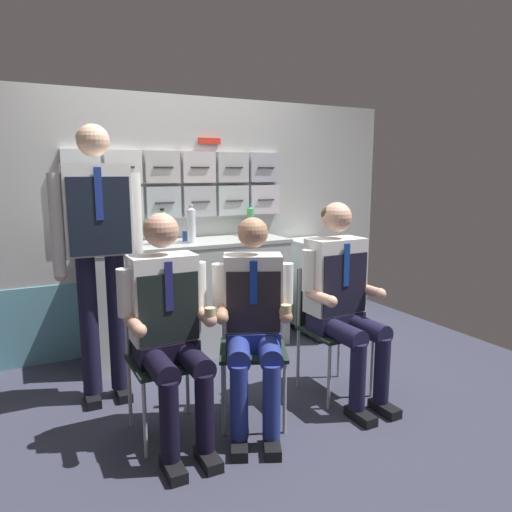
{
  "coord_description": "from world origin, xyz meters",
  "views": [
    {
      "loc": [
        -1.33,
        -2.64,
        1.51
      ],
      "look_at": [
        0.14,
        0.21,
        0.95
      ],
      "focal_mm": 33.59,
      "sensor_mm": 36.0,
      "label": 1
    }
  ],
  "objects_px": {
    "folding_chair_left": "(161,342)",
    "water_bottle_clear": "(107,229)",
    "crew_member_near_trolley": "(342,291)",
    "crew_member_left": "(169,319)",
    "folding_chair_center": "(252,331)",
    "coffee_cup_white": "(261,230)",
    "service_trolley": "(317,284)",
    "folding_chair_near_trolley": "(327,315)",
    "snack_banana": "(245,237)",
    "crew_member_center": "(253,315)",
    "crew_member_standing": "(98,237)"
  },
  "relations": [
    {
      "from": "folding_chair_left",
      "to": "folding_chair_near_trolley",
      "type": "relative_size",
      "value": 1.0
    },
    {
      "from": "crew_member_left",
      "to": "folding_chair_left",
      "type": "bearing_deg",
      "value": 89.94
    },
    {
      "from": "folding_chair_near_trolley",
      "to": "snack_banana",
      "type": "distance_m",
      "value": 1.11
    },
    {
      "from": "water_bottle_clear",
      "to": "snack_banana",
      "type": "distance_m",
      "value": 1.13
    },
    {
      "from": "folding_chair_near_trolley",
      "to": "service_trolley",
      "type": "bearing_deg",
      "value": 58.74
    },
    {
      "from": "folding_chair_left",
      "to": "snack_banana",
      "type": "distance_m",
      "value": 1.52
    },
    {
      "from": "crew_member_center",
      "to": "coffee_cup_white",
      "type": "distance_m",
      "value": 1.66
    },
    {
      "from": "crew_member_near_trolley",
      "to": "crew_member_left",
      "type": "bearing_deg",
      "value": -179.86
    },
    {
      "from": "service_trolley",
      "to": "folding_chair_near_trolley",
      "type": "xyz_separation_m",
      "value": [
        -0.62,
        -1.02,
        0.06
      ]
    },
    {
      "from": "folding_chair_left",
      "to": "folding_chair_near_trolley",
      "type": "bearing_deg",
      "value": 0.03
    },
    {
      "from": "folding_chair_center",
      "to": "water_bottle_clear",
      "type": "relative_size",
      "value": 3.24
    },
    {
      "from": "crew_member_standing",
      "to": "crew_member_left",
      "type": "bearing_deg",
      "value": -70.97
    },
    {
      "from": "folding_chair_left",
      "to": "snack_banana",
      "type": "relative_size",
      "value": 4.97
    },
    {
      "from": "crew_member_center",
      "to": "snack_banana",
      "type": "distance_m",
      "value": 1.38
    },
    {
      "from": "folding_chair_center",
      "to": "crew_member_near_trolley",
      "type": "height_order",
      "value": "crew_member_near_trolley"
    },
    {
      "from": "crew_member_center",
      "to": "crew_member_near_trolley",
      "type": "relative_size",
      "value": 0.95
    },
    {
      "from": "water_bottle_clear",
      "to": "snack_banana",
      "type": "height_order",
      "value": "water_bottle_clear"
    },
    {
      "from": "folding_chair_center",
      "to": "coffee_cup_white",
      "type": "xyz_separation_m",
      "value": [
        0.73,
        1.28,
        0.46
      ]
    },
    {
      "from": "folding_chair_center",
      "to": "crew_member_near_trolley",
      "type": "relative_size",
      "value": 0.65
    },
    {
      "from": "crew_member_center",
      "to": "crew_member_standing",
      "type": "xyz_separation_m",
      "value": [
        -0.73,
        0.75,
        0.41
      ]
    },
    {
      "from": "crew_member_near_trolley",
      "to": "crew_member_standing",
      "type": "distance_m",
      "value": 1.62
    },
    {
      "from": "crew_member_standing",
      "to": "folding_chair_left",
      "type": "bearing_deg",
      "value": -65.81
    },
    {
      "from": "crew_member_left",
      "to": "folding_chair_near_trolley",
      "type": "relative_size",
      "value": 1.51
    },
    {
      "from": "service_trolley",
      "to": "folding_chair_near_trolley",
      "type": "height_order",
      "value": "service_trolley"
    },
    {
      "from": "folding_chair_near_trolley",
      "to": "crew_member_left",
      "type": "bearing_deg",
      "value": -172.28
    },
    {
      "from": "crew_member_left",
      "to": "folding_chair_near_trolley",
      "type": "distance_m",
      "value": 1.21
    },
    {
      "from": "crew_member_left",
      "to": "coffee_cup_white",
      "type": "bearing_deg",
      "value": 46.55
    },
    {
      "from": "crew_member_left",
      "to": "folding_chair_center",
      "type": "bearing_deg",
      "value": 8.6
    },
    {
      "from": "coffee_cup_white",
      "to": "snack_banana",
      "type": "xyz_separation_m",
      "value": [
        -0.25,
        -0.19,
        -0.03
      ]
    },
    {
      "from": "service_trolley",
      "to": "coffee_cup_white",
      "type": "relative_size",
      "value": 10.05
    },
    {
      "from": "service_trolley",
      "to": "snack_banana",
      "type": "distance_m",
      "value": 0.9
    },
    {
      "from": "folding_chair_center",
      "to": "crew_member_center",
      "type": "xyz_separation_m",
      "value": [
        -0.07,
        -0.15,
        0.16
      ]
    },
    {
      "from": "folding_chair_left",
      "to": "crew_member_standing",
      "type": "bearing_deg",
      "value": 114.19
    },
    {
      "from": "folding_chair_center",
      "to": "water_bottle_clear",
      "type": "xyz_separation_m",
      "value": [
        -0.62,
        1.29,
        0.54
      ]
    },
    {
      "from": "service_trolley",
      "to": "water_bottle_clear",
      "type": "xyz_separation_m",
      "value": [
        -1.86,
        0.2,
        0.6
      ]
    },
    {
      "from": "crew_member_left",
      "to": "crew_member_standing",
      "type": "relative_size",
      "value": 0.72
    },
    {
      "from": "water_bottle_clear",
      "to": "folding_chair_center",
      "type": "bearing_deg",
      "value": -64.31
    },
    {
      "from": "crew_member_near_trolley",
      "to": "snack_banana",
      "type": "relative_size",
      "value": 7.65
    },
    {
      "from": "crew_member_center",
      "to": "coffee_cup_white",
      "type": "height_order",
      "value": "crew_member_center"
    },
    {
      "from": "crew_member_near_trolley",
      "to": "folding_chair_left",
      "type": "bearing_deg",
      "value": 172.47
    },
    {
      "from": "crew_member_center",
      "to": "water_bottle_clear",
      "type": "xyz_separation_m",
      "value": [
        -0.55,
        1.44,
        0.38
      ]
    },
    {
      "from": "folding_chair_near_trolley",
      "to": "coffee_cup_white",
      "type": "relative_size",
      "value": 9.82
    },
    {
      "from": "crew_member_left",
      "to": "crew_member_standing",
      "type": "xyz_separation_m",
      "value": [
        -0.24,
        0.69,
        0.39
      ]
    },
    {
      "from": "crew_member_center",
      "to": "folding_chair_near_trolley",
      "type": "distance_m",
      "value": 0.74
    },
    {
      "from": "crew_member_left",
      "to": "crew_member_center",
      "type": "relative_size",
      "value": 1.03
    },
    {
      "from": "crew_member_left",
      "to": "snack_banana",
      "type": "height_order",
      "value": "crew_member_left"
    },
    {
      "from": "service_trolley",
      "to": "crew_member_left",
      "type": "height_order",
      "value": "crew_member_left"
    },
    {
      "from": "crew_member_center",
      "to": "folding_chair_near_trolley",
      "type": "bearing_deg",
      "value": 17.96
    },
    {
      "from": "folding_chair_left",
      "to": "water_bottle_clear",
      "type": "bearing_deg",
      "value": 92.89
    },
    {
      "from": "folding_chair_near_trolley",
      "to": "snack_banana",
      "type": "relative_size",
      "value": 4.97
    }
  ]
}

